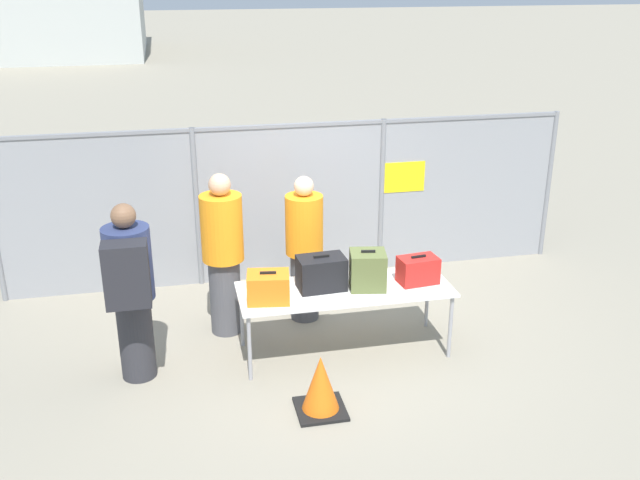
% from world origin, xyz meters
% --- Properties ---
extents(ground_plane, '(120.00, 120.00, 0.00)m').
position_xyz_m(ground_plane, '(0.00, 0.00, 0.00)').
color(ground_plane, gray).
extents(fence_section, '(7.21, 0.07, 2.03)m').
position_xyz_m(fence_section, '(0.01, 1.91, 1.07)').
color(fence_section, gray).
rests_on(fence_section, ground_plane).
extents(inspection_table, '(2.20, 0.81, 0.73)m').
position_xyz_m(inspection_table, '(0.19, -0.16, 0.69)').
color(inspection_table, silver).
rests_on(inspection_table, ground_plane).
extents(suitcase_orange, '(0.46, 0.37, 0.31)m').
position_xyz_m(suitcase_orange, '(-0.62, -0.27, 0.88)').
color(suitcase_orange, orange).
rests_on(suitcase_orange, inspection_table).
extents(suitcase_black, '(0.50, 0.33, 0.37)m').
position_xyz_m(suitcase_black, '(-0.05, -0.11, 0.91)').
color(suitcase_black, black).
rests_on(suitcase_black, inspection_table).
extents(suitcase_olive, '(0.41, 0.39, 0.41)m').
position_xyz_m(suitcase_olive, '(0.42, -0.18, 0.93)').
color(suitcase_olive, '#566033').
rests_on(suitcase_olive, inspection_table).
extents(suitcase_red, '(0.43, 0.30, 0.30)m').
position_xyz_m(suitcase_red, '(0.97, -0.17, 0.87)').
color(suitcase_red, red).
rests_on(suitcase_red, inspection_table).
extents(traveler_hooded, '(0.45, 0.69, 1.81)m').
position_xyz_m(traveler_hooded, '(-1.92, -0.25, 0.99)').
color(traveler_hooded, '#2D2D33').
rests_on(traveler_hooded, ground_plane).
extents(security_worker_near, '(0.42, 0.42, 1.70)m').
position_xyz_m(security_worker_near, '(-0.07, 0.69, 0.88)').
color(security_worker_near, '#4C4C51').
rests_on(security_worker_near, ground_plane).
extents(security_worker_far, '(0.45, 0.45, 1.82)m').
position_xyz_m(security_worker_far, '(-0.98, 0.56, 0.94)').
color(security_worker_far, '#4C4C51').
rests_on(security_worker_far, ground_plane).
extents(utility_trailer, '(4.11, 2.05, 0.69)m').
position_xyz_m(utility_trailer, '(0.94, 4.30, 0.40)').
color(utility_trailer, silver).
rests_on(utility_trailer, ground_plane).
extents(traffic_cone, '(0.45, 0.45, 0.57)m').
position_xyz_m(traffic_cone, '(-0.28, -1.16, 0.26)').
color(traffic_cone, black).
rests_on(traffic_cone, ground_plane).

